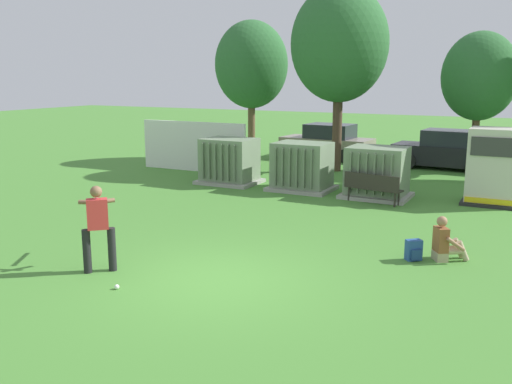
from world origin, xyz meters
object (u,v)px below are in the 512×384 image
generator_enclosure (493,167)px  batter (98,223)px  transformer_mid_west (302,167)px  parked_car_left_of_center (447,151)px  backpack (414,250)px  sports_ball (117,287)px  transformer_west (229,162)px  transformer_mid_east (377,173)px  park_bench (373,186)px  seated_spectator (445,243)px  parked_car_leftmost (327,143)px

generator_enclosure → batter: generator_enclosure is taller
transformer_mid_west → parked_car_left_of_center: bearing=62.5°
backpack → transformer_mid_west: bearing=130.6°
batter → sports_ball: (0.97, -0.64, -0.93)m
transformer_west → backpack: (7.82, -5.82, -0.57)m
batter → backpack: size_ratio=3.95×
transformer_mid_east → generator_enclosure: (3.33, 0.67, 0.35)m
sports_ball → park_bench: bearing=76.7°
park_bench → transformer_mid_west: bearing=161.2°
seated_spectator → backpack: bearing=-153.3°
parked_car_leftmost → parked_car_left_of_center: size_ratio=1.00×
park_bench → parked_car_left_of_center: (0.91, 7.85, 0.22)m
transformer_mid_east → generator_enclosure: generator_enclosure is taller
backpack → parked_car_left_of_center: 12.88m
sports_ball → parked_car_leftmost: bearing=97.7°
seated_spectator → parked_car_left_of_center: bearing=99.0°
generator_enclosure → park_bench: bearing=-154.0°
parked_car_leftmost → parked_car_left_of_center: (5.43, -0.48, 0.00)m
park_bench → sports_ball: 9.38m
seated_spectator → batter: bearing=-147.5°
transformer_west → seated_spectator: (8.40, -5.53, -0.41)m
transformer_west → parked_car_leftmost: (0.99, 7.45, -0.04)m
transformer_mid_west → generator_enclosure: (5.92, 0.65, 0.35)m
transformer_west → park_bench: transformer_west is taller
batter → transformer_west: bearing=104.3°
batter → sports_ball: bearing=-33.4°
park_bench → backpack: 5.46m
backpack → seated_spectator: bearing=26.7°
park_bench → backpack: size_ratio=4.19×
batter → parked_car_leftmost: 16.87m
parked_car_leftmost → parked_car_left_of_center: same height
transformer_west → parked_car_left_of_center: bearing=47.3°
batter → backpack: bearing=33.1°
batter → parked_car_leftmost: size_ratio=0.41×
batter → parked_car_left_of_center: batter is taller
transformer_west → generator_enclosure: (8.73, 0.69, 0.35)m
transformer_west → parked_car_leftmost: size_ratio=0.49×
park_bench → sports_ball: bearing=-103.3°
transformer_mid_east → sports_ball: (-2.03, -10.01, -0.74)m
transformer_mid_east → backpack: 6.35m
backpack → parked_car_leftmost: parked_car_leftmost is taller
sports_ball → backpack: 6.12m
transformer_mid_east → park_bench: transformer_mid_east is taller
transformer_west → batter: bearing=-75.7°
park_bench → parked_car_left_of_center: size_ratio=0.43×
park_bench → batter: bearing=-110.2°
transformer_west → batter: 9.66m
sports_ball → seated_spectator: size_ratio=0.09×
transformer_mid_east → parked_car_leftmost: 8.64m
sports_ball → transformer_west: bearing=108.6°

